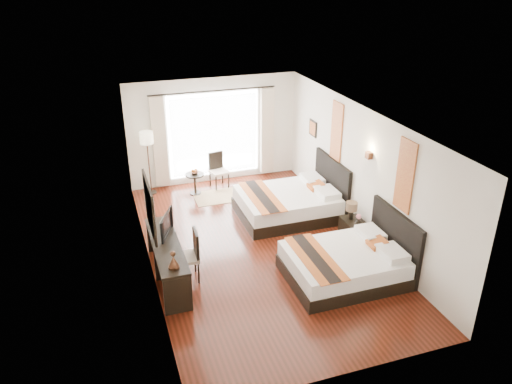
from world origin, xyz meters
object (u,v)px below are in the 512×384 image
object	(u,v)px
bed_near	(348,263)
fruit_bowl	(194,173)
desk_chair	(187,265)
bed_far	(291,202)
side_table	(195,184)
nightstand	(352,230)
vase	(358,221)
table_lamp	(352,208)
television	(163,224)
window_chair	(219,177)
console_desk	(168,261)
floor_lamp	(147,142)

from	to	relation	value
bed_near	fruit_bowl	distance (m)	5.01
desk_chair	bed_far	bearing A→B (deg)	-144.72
side_table	fruit_bowl	world-z (taller)	fruit_bowl
nightstand	vase	world-z (taller)	vase
table_lamp	bed_far	bearing A→B (deg)	117.90
nightstand	television	xyz separation A→B (m)	(-3.94, 0.19, 0.72)
nightstand	window_chair	xyz separation A→B (m)	(-1.99, 3.63, 0.04)
table_lamp	window_chair	world-z (taller)	window_chair
console_desk	window_chair	size ratio (longest dim) A/B	2.38
vase	floor_lamp	world-z (taller)	floor_lamp
side_table	vase	bearing A→B (deg)	-53.19
table_lamp	fruit_bowl	bearing A→B (deg)	128.16
vase	console_desk	bearing A→B (deg)	179.58
table_lamp	bed_near	bearing A→B (deg)	-119.54
nightstand	side_table	xyz separation A→B (m)	(-2.68, 3.39, 0.03)
fruit_bowl	desk_chair	bearing A→B (deg)	-104.19
desk_chair	vase	bearing A→B (deg)	-175.75
bed_near	table_lamp	size ratio (longest dim) A/B	5.61
side_table	fruit_bowl	bearing A→B (deg)	80.75
bed_near	console_desk	xyz separation A→B (m)	(-3.22, 1.03, 0.06)
bed_near	bed_far	bearing A→B (deg)	91.26
floor_lamp	fruit_bowl	world-z (taller)	floor_lamp
bed_far	vase	size ratio (longest dim) A/B	18.32
floor_lamp	window_chair	bearing A→B (deg)	-5.01
console_desk	television	xyz separation A→B (m)	(0.02, 0.36, 0.59)
desk_chair	side_table	bearing A→B (deg)	-101.60
bed_near	fruit_bowl	size ratio (longest dim) A/B	10.16
bed_near	nightstand	world-z (taller)	bed_near
bed_far	window_chair	world-z (taller)	bed_far
table_lamp	nightstand	bearing A→B (deg)	-54.04
floor_lamp	window_chair	xyz separation A→B (m)	(1.76, -0.15, -1.11)
bed_near	window_chair	distance (m)	4.98
bed_far	table_lamp	bearing A→B (deg)	-62.10
console_desk	window_chair	world-z (taller)	window_chair
bed_far	desk_chair	size ratio (longest dim) A/B	2.28
console_desk	television	distance (m)	0.69
bed_near	television	world-z (taller)	bed_near
desk_chair	fruit_bowl	size ratio (longest dim) A/B	4.70
nightstand	fruit_bowl	distance (m)	4.35
bed_far	table_lamp	size ratio (longest dim) A/B	5.93
floor_lamp	side_table	size ratio (longest dim) A/B	3.01
table_lamp	vase	distance (m)	0.32
table_lamp	fruit_bowl	world-z (taller)	table_lamp
television	window_chair	xyz separation A→B (m)	(1.95, 3.43, -0.69)
console_desk	desk_chair	world-z (taller)	desk_chair
bed_near	side_table	world-z (taller)	bed_near
floor_lamp	fruit_bowl	size ratio (longest dim) A/B	7.75
bed_near	desk_chair	bearing A→B (deg)	162.65
nightstand	console_desk	distance (m)	3.97
nightstand	floor_lamp	bearing A→B (deg)	134.79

